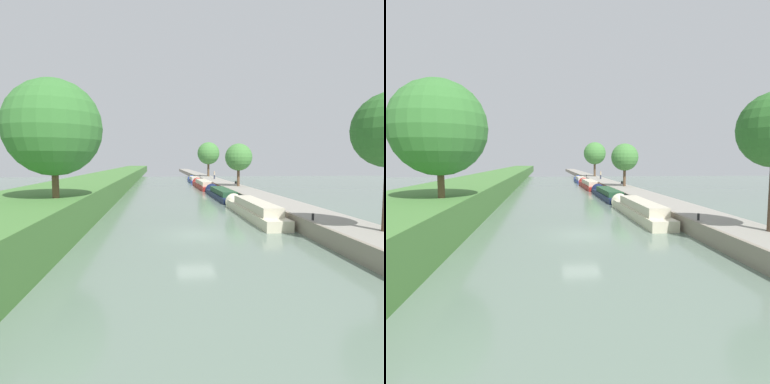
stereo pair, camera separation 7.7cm
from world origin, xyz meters
The scene contains 15 objects.
ground_plane centered at (0.00, 0.00, 0.00)m, with size 160.00×160.00×0.00m, color slate.
left_grassy_bank centered at (-11.31, 0.00, 1.24)m, with size 7.96×260.00×2.47m.
right_towpath centered at (9.15, 0.00, 0.51)m, with size 3.65×260.00×1.03m.
stone_quay centered at (7.20, 0.00, 0.54)m, with size 0.25×260.00×1.08m.
narrowboat_cream centered at (5.80, 7.09, 0.63)m, with size 1.94×14.25×2.04m.
narrowboat_navy centered at (5.83, 22.23, 0.51)m, with size 2.15×14.83×2.05m.
narrowboat_red centered at (5.63, 38.63, 0.57)m, with size 2.20×16.66×2.11m.
narrowboat_blue centered at (5.64, 53.92, 0.49)m, with size 2.13×10.31×2.02m.
tree_rightbank_midnear centered at (9.64, 27.81, 5.40)m, with size 4.09×4.09×6.43m.
tree_rightbank_midfar centered at (9.85, 59.43, 6.62)m, with size 5.40×5.40×8.31m.
tree_leftbank_downstream centered at (-9.17, 1.00, 7.04)m, with size 6.23×6.23×7.69m.
person_walking centered at (9.27, 47.22, 1.90)m, with size 0.34×0.34×1.66m.
mooring_bollard_near centered at (7.63, -0.94, 1.25)m, with size 0.16×0.16×0.45m.
mooring_bollard_far centered at (7.63, 57.96, 1.25)m, with size 0.16×0.16×0.45m.
park_bench centered at (10.53, 32.40, 1.38)m, with size 0.44×1.50×0.47m.
Camera 2 is at (-2.39, -21.62, 4.95)m, focal length 31.19 mm.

